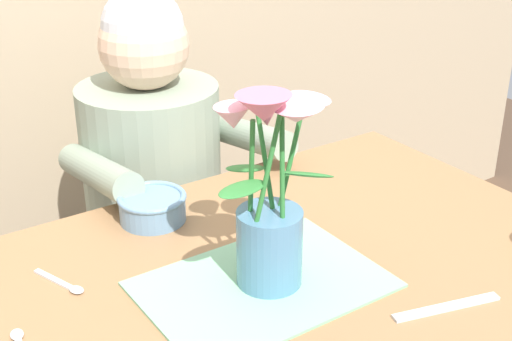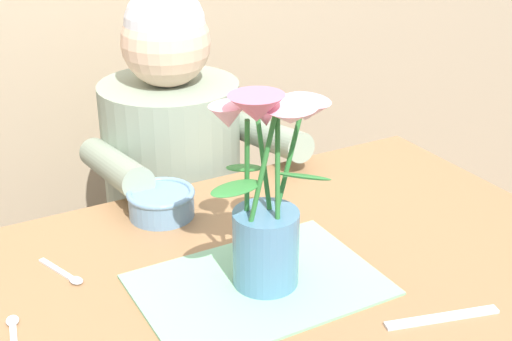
{
  "view_description": "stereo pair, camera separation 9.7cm",
  "coord_description": "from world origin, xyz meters",
  "views": [
    {
      "loc": [
        -0.6,
        -0.82,
        1.41
      ],
      "look_at": [
        -0.01,
        0.05,
        0.92
      ],
      "focal_mm": 48.86,
      "sensor_mm": 36.0,
      "label": 1
    },
    {
      "loc": [
        -0.52,
        -0.87,
        1.41
      ],
      "look_at": [
        -0.01,
        0.05,
        0.92
      ],
      "focal_mm": 48.86,
      "sensor_mm": 36.0,
      "label": 2
    }
  ],
  "objects": [
    {
      "name": "dining_table",
      "position": [
        0.0,
        0.0,
        0.64
      ],
      "size": [
        1.2,
        0.8,
        0.74
      ],
      "color": "olive",
      "rests_on": "ground_plane"
    },
    {
      "name": "seated_person",
      "position": [
        0.07,
        0.62,
        0.56
      ],
      "size": [
        0.45,
        0.47,
        1.14
      ],
      "rotation": [
        0.0,
        0.0,
        -0.03
      ],
      "color": "#4C4C56",
      "rests_on": "ground_plane"
    },
    {
      "name": "striped_placemat",
      "position": [
        -0.04,
        -0.02,
        0.74
      ],
      "size": [
        0.4,
        0.28,
        0.0
      ],
      "primitive_type": "cube",
      "color": "#7AB289",
      "rests_on": "dining_table"
    },
    {
      "name": "flower_vase",
      "position": [
        -0.02,
        -0.02,
        0.9
      ],
      "size": [
        0.25,
        0.21,
        0.35
      ],
      "color": "teal",
      "rests_on": "dining_table"
    },
    {
      "name": "ceramic_bowl",
      "position": [
        -0.09,
        0.29,
        0.77
      ],
      "size": [
        0.14,
        0.14,
        0.06
      ],
      "color": "#6689A8",
      "rests_on": "dining_table"
    },
    {
      "name": "dinner_knife",
      "position": [
        0.17,
        -0.24,
        0.74
      ],
      "size": [
        0.19,
        0.07,
        0.0
      ],
      "primitive_type": "cube",
      "rotation": [
        0.0,
        0.0,
        -0.27
      ],
      "color": "silver",
      "rests_on": "dining_table"
    },
    {
      "name": "spoon_2",
      "position": [
        -0.31,
        0.17,
        0.74
      ],
      "size": [
        0.05,
        0.12,
        0.01
      ],
      "color": "silver",
      "rests_on": "dining_table"
    }
  ]
}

